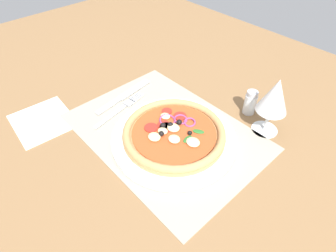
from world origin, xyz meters
The scene contains 9 objects.
ground_plane centered at (0.00, 0.00, -1.20)cm, with size 190.00×140.00×2.40cm, color olive.
placemat centered at (0.00, 0.00, 0.20)cm, with size 46.59×33.23×0.40cm, color #A39984.
plate centered at (3.82, -0.56, 1.07)cm, with size 29.54×29.54×1.35cm, color white.
pizza centered at (3.78, -0.54, 2.83)cm, with size 24.13×24.13×2.67cm.
fork centered at (-14.23, -2.68, 0.62)cm, with size 4.97×17.95×0.44cm.
knife centered at (-18.22, 0.91, 0.65)cm, with size 4.63×20.02×0.62cm.
wine_glass centered at (16.28, 18.85, 10.15)cm, with size 7.20×7.20×14.90cm.
napkin centered at (-24.33, -20.57, 0.18)cm, with size 15.49×13.94×0.36cm, color silver.
pepper_shaker centered at (9.45, 21.50, 3.25)cm, with size 3.20×3.20×6.70cm.
Camera 1 is at (37.26, -33.09, 48.40)cm, focal length 29.88 mm.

